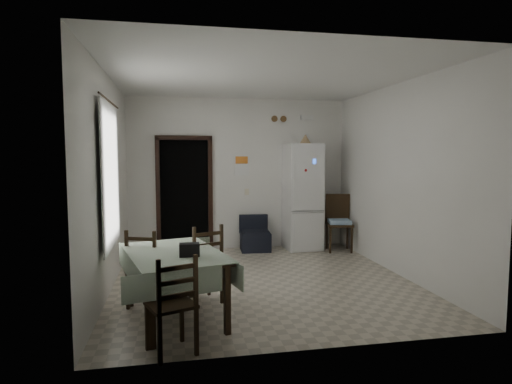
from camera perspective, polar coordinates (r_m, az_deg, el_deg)
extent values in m
plane|color=#ADA38E|center=(6.35, 0.87, -11.71)|extent=(4.50, 4.50, 0.00)
cube|color=black|center=(8.45, -9.55, -0.32)|extent=(0.90, 0.45, 2.10)
cube|color=black|center=(8.21, -12.93, -0.53)|extent=(0.08, 0.10, 2.18)
cube|color=black|center=(8.24, -6.10, -0.42)|extent=(0.08, 0.10, 2.18)
cube|color=black|center=(8.18, -9.62, 7.15)|extent=(1.06, 0.10, 0.08)
cube|color=silver|center=(5.83, -19.86, 1.99)|extent=(0.10, 1.20, 1.60)
cube|color=silver|center=(5.81, -18.79, 2.02)|extent=(0.02, 1.45, 1.85)
cylinder|color=black|center=(5.84, -18.96, 11.36)|extent=(0.02, 1.60, 0.02)
cube|color=white|center=(8.29, -1.93, 3.59)|extent=(0.28, 0.02, 0.40)
cube|color=orange|center=(8.28, -1.93, 4.28)|extent=(0.24, 0.01, 0.14)
cube|color=beige|center=(8.34, -1.24, 0.02)|extent=(0.08, 0.02, 0.12)
cylinder|color=brown|center=(8.44, 2.48, 9.73)|extent=(0.12, 0.03, 0.12)
cylinder|color=brown|center=(8.48, 3.68, 9.70)|extent=(0.12, 0.03, 0.12)
cube|color=white|center=(8.59, 6.80, 9.82)|extent=(0.25, 0.07, 0.09)
cone|color=tan|center=(8.19, 6.60, 7.04)|extent=(0.24, 0.24, 0.18)
cube|color=black|center=(4.60, -8.88, -7.62)|extent=(0.21, 0.13, 0.14)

